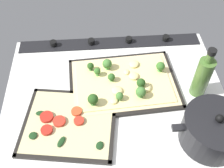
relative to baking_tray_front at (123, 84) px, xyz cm
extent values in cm
cube|color=silver|center=(3.32, 5.28, -1.86)|extent=(79.54, 63.72, 3.00)
cube|color=black|center=(3.32, -23.08, 0.04)|extent=(76.36, 7.00, 0.80)
cylinder|color=black|center=(-20.54, -23.08, 1.34)|extent=(2.80, 2.80, 1.80)
cylinder|color=black|center=(-4.63, -23.08, 1.34)|extent=(2.80, 2.80, 1.80)
cylinder|color=black|center=(11.28, -23.08, 1.34)|extent=(2.80, 2.80, 1.80)
cylinder|color=black|center=(27.19, -23.08, 1.34)|extent=(2.80, 2.80, 1.80)
cube|color=black|center=(0.00, 0.00, -0.11)|extent=(41.02, 30.66, 0.50)
cube|color=black|center=(0.82, -13.54, 0.29)|extent=(39.38, 3.58, 1.30)
cube|color=black|center=(-0.82, 13.54, 0.29)|extent=(39.38, 3.58, 1.30)
cube|color=black|center=(-19.06, -1.15, 0.29)|extent=(2.91, 28.36, 1.30)
cube|color=black|center=(19.06, 1.15, 0.29)|extent=(2.91, 28.36, 1.30)
cube|color=beige|center=(0.00, 0.00, 0.64)|extent=(38.48, 28.12, 1.00)
cube|color=#EFDB8C|center=(0.00, 0.00, 1.34)|extent=(35.37, 25.36, 0.40)
cone|color=#4D8B3F|center=(4.39, -0.71, 1.99)|extent=(1.48, 1.48, 0.90)
sphere|color=#2D5B23|center=(4.39, -0.71, 3.45)|extent=(2.68, 2.68, 2.68)
cone|color=#427635|center=(11.82, -6.56, 2.09)|extent=(1.42, 1.42, 1.10)
sphere|color=#264C1C|center=(11.82, -6.56, 3.61)|extent=(2.58, 2.58, 2.58)
cone|color=#68AD54|center=(-5.18, 7.29, 2.10)|extent=(1.98, 1.98, 1.12)
sphere|color=#427533|center=(-5.18, 7.29, 4.01)|extent=(3.61, 3.61, 3.61)
cone|color=#5B9F46|center=(9.41, -3.65, 2.16)|extent=(1.37, 1.37, 1.24)
sphere|color=#386B28|center=(9.41, -3.65, 3.72)|extent=(2.49, 2.49, 2.49)
cone|color=#68AD54|center=(2.24, 8.04, 1.94)|extent=(1.48, 1.48, 0.81)
sphere|color=#427533|center=(2.24, 8.04, 3.36)|extent=(2.69, 2.69, 2.69)
cone|color=#427635|center=(11.32, 9.33, 2.18)|extent=(1.99, 1.99, 1.28)
sphere|color=#264C1C|center=(11.32, 9.33, 4.18)|extent=(3.62, 3.62, 3.62)
cone|color=#5B9F46|center=(-14.22, -4.21, 2.16)|extent=(1.81, 1.81, 1.24)
sphere|color=#386B28|center=(-14.22, -4.21, 4.02)|extent=(3.29, 3.29, 3.29)
cone|color=#68AD54|center=(5.53, -6.93, 2.08)|extent=(1.99, 1.99, 1.09)
sphere|color=#427533|center=(5.53, -6.93, 3.99)|extent=(3.62, 3.62, 3.62)
cone|color=#427635|center=(-5.82, 3.33, 2.21)|extent=(1.74, 1.74, 1.34)
sphere|color=#264C1C|center=(-5.82, 3.33, 4.07)|extent=(3.17, 3.17, 3.17)
ellipsoid|color=#EFDB8C|center=(-7.90, 3.99, 2.15)|extent=(3.41, 4.17, 1.41)
ellipsoid|color=#EFDB8C|center=(-4.86, -7.77, 2.15)|extent=(5.41, 5.39, 1.42)
ellipsoid|color=#EFDB8C|center=(4.14, 9.01, 1.98)|extent=(3.77, 3.71, 1.04)
ellipsoid|color=#EFDB8C|center=(-4.00, -1.81, 2.12)|extent=(4.67, 4.82, 1.36)
ellipsoid|color=#EFDB8C|center=(-1.50, -4.09, 1.95)|extent=(2.09, 2.77, 0.95)
ellipsoid|color=#EFDB8C|center=(2.71, 4.63, 2.12)|extent=(5.43, 5.43, 1.36)
cube|color=black|center=(19.45, 15.82, -0.11)|extent=(33.57, 30.43, 0.50)
cube|color=black|center=(17.60, 3.42, 0.29)|extent=(29.87, 5.61, 1.30)
cube|color=black|center=(21.30, 28.23, 0.29)|extent=(29.87, 5.61, 1.30)
cube|color=black|center=(5.20, 17.95, 0.29)|extent=(5.06, 26.18, 1.30)
cube|color=black|center=(33.71, 13.70, 0.29)|extent=(5.06, 26.18, 1.30)
cube|color=#C8BD86|center=(19.45, 15.82, 0.59)|extent=(30.84, 27.70, 0.90)
cylinder|color=#B22319|center=(26.85, 13.57, 1.54)|extent=(4.40, 4.40, 1.00)
cylinder|color=red|center=(22.61, 15.58, 1.54)|extent=(4.14, 4.14, 1.00)
cylinder|color=#B22319|center=(26.42, 18.56, 1.54)|extent=(3.75, 3.75, 1.00)
cylinder|color=red|center=(16.22, 15.88, 1.54)|extent=(3.37, 3.37, 1.00)
cylinder|color=#D14723|center=(17.01, 12.12, 1.54)|extent=(3.59, 3.59, 1.00)
ellipsoid|color=#193819|center=(29.05, 11.84, 1.44)|extent=(3.17, 1.86, 0.60)
ellipsoid|color=#193819|center=(30.58, 20.14, 1.44)|extent=(3.55, 3.54, 0.60)
ellipsoid|color=#193819|center=(9.85, 25.04, 1.44)|extent=(3.16, 3.48, 0.60)
ellipsoid|color=#193819|center=(21.61, 22.94, 1.44)|extent=(3.38, 4.30, 0.60)
cylinder|color=black|center=(-24.73, 24.26, 4.59)|extent=(18.98, 18.98, 9.89)
cylinder|color=black|center=(-24.73, 24.26, 9.93)|extent=(19.36, 19.36, 0.80)
sphere|color=black|center=(-24.73, 24.26, 11.53)|extent=(2.40, 2.40, 2.40)
cube|color=black|center=(-13.44, 24.26, 7.75)|extent=(3.60, 2.00, 1.20)
cylinder|color=#476B2D|center=(-26.28, 4.98, 7.40)|extent=(5.50, 5.50, 15.52)
cylinder|color=#476B2D|center=(-26.28, 4.98, 16.91)|extent=(2.47, 2.47, 3.50)
cylinder|color=black|center=(-26.28, 4.98, 19.46)|extent=(2.75, 2.75, 1.60)
camera|label=1|loc=(8.79, 62.61, 75.90)|focal=42.63mm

